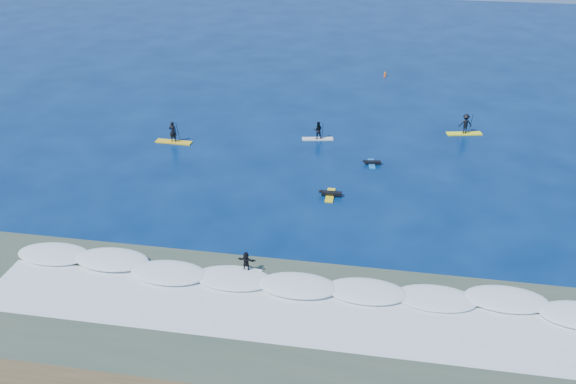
% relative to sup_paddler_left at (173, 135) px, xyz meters
% --- Properties ---
extents(ground, '(160.00, 160.00, 0.00)m').
position_rel_sup_paddler_left_xyz_m(ground, '(13.50, -9.34, -0.72)').
color(ground, '#031B44').
rests_on(ground, ground).
extents(shallow_water, '(90.00, 13.00, 0.01)m').
position_rel_sup_paddler_left_xyz_m(shallow_water, '(13.50, -23.34, -0.71)').
color(shallow_water, '#354938').
rests_on(shallow_water, ground).
extents(breaking_wave, '(40.00, 6.00, 0.30)m').
position_rel_sup_paddler_left_xyz_m(breaking_wave, '(13.50, -19.34, -0.72)').
color(breaking_wave, white).
rests_on(breaking_wave, ground).
extents(whitewater, '(34.00, 5.00, 0.02)m').
position_rel_sup_paddler_left_xyz_m(whitewater, '(13.50, -22.34, -0.72)').
color(whitewater, silver).
rests_on(whitewater, ground).
extents(sup_paddler_left, '(3.30, 0.94, 2.30)m').
position_rel_sup_paddler_left_xyz_m(sup_paddler_left, '(0.00, 0.00, 0.00)').
color(sup_paddler_left, yellow).
rests_on(sup_paddler_left, ground).
extents(sup_paddler_center, '(2.89, 1.22, 1.97)m').
position_rel_sup_paddler_left_xyz_m(sup_paddler_center, '(12.64, 2.92, 0.02)').
color(sup_paddler_center, silver).
rests_on(sup_paddler_center, ground).
extents(sup_paddler_right, '(3.31, 1.48, 2.26)m').
position_rel_sup_paddler_left_xyz_m(sup_paddler_right, '(25.81, 6.53, 0.16)').
color(sup_paddler_right, '#FFFD1B').
rests_on(sup_paddler_right, ground).
extents(prone_paddler_near, '(1.77, 2.23, 0.47)m').
position_rel_sup_paddler_left_xyz_m(prone_paddler_near, '(15.03, -7.76, -0.56)').
color(prone_paddler_near, yellow).
rests_on(prone_paddler_near, ground).
extents(prone_paddler_far, '(1.54, 1.97, 0.40)m').
position_rel_sup_paddler_left_xyz_m(prone_paddler_far, '(17.78, -1.60, -0.58)').
color(prone_paddler_far, '#1767B2').
rests_on(prone_paddler_far, ground).
extents(wave_surfer, '(1.90, 0.66, 1.35)m').
position_rel_sup_paddler_left_xyz_m(wave_surfer, '(11.12, -18.74, 0.05)').
color(wave_surfer, white).
rests_on(wave_surfer, breaking_wave).
extents(marker_buoy, '(0.28, 0.28, 0.68)m').
position_rel_sup_paddler_left_xyz_m(marker_buoy, '(17.89, 22.83, -0.42)').
color(marker_buoy, '#FE5D16').
rests_on(marker_buoy, ground).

